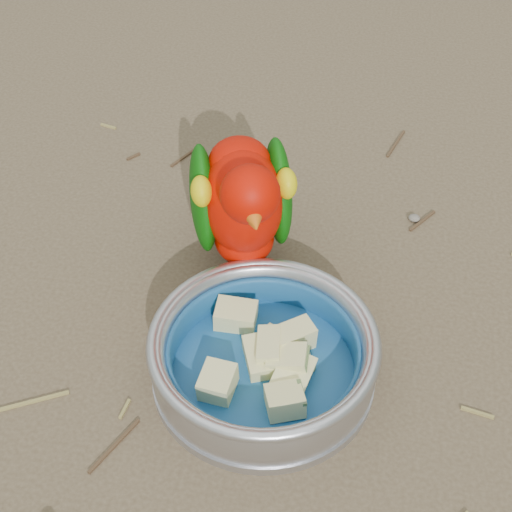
# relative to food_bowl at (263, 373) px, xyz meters

# --- Properties ---
(ground) EXTENTS (60.00, 60.00, 0.00)m
(ground) POSITION_rel_food_bowl_xyz_m (0.00, 0.01, -0.01)
(ground) COLOR brown
(food_bowl) EXTENTS (0.22, 0.22, 0.02)m
(food_bowl) POSITION_rel_food_bowl_xyz_m (0.00, 0.00, 0.00)
(food_bowl) COLOR #B2B2BA
(food_bowl) RESTS_ON ground
(bowl_wall) EXTENTS (0.22, 0.22, 0.04)m
(bowl_wall) POSITION_rel_food_bowl_xyz_m (0.00, 0.00, 0.03)
(bowl_wall) COLOR #B2B2BA
(bowl_wall) RESTS_ON food_bowl
(fruit_wedges) EXTENTS (0.13, 0.13, 0.03)m
(fruit_wedges) POSITION_rel_food_bowl_xyz_m (-0.00, 0.00, 0.02)
(fruit_wedges) COLOR beige
(fruit_wedges) RESTS_ON food_bowl
(lory_parrot) EXTENTS (0.17, 0.25, 0.18)m
(lory_parrot) POSITION_rel_food_bowl_xyz_m (-0.04, 0.14, 0.08)
(lory_parrot) COLOR #BA0C00
(lory_parrot) RESTS_ON ground
(ground_debris) EXTENTS (0.90, 0.80, 0.01)m
(ground_debris) POSITION_rel_food_bowl_xyz_m (-0.03, 0.10, -0.01)
(ground_debris) COLOR olive
(ground_debris) RESTS_ON ground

